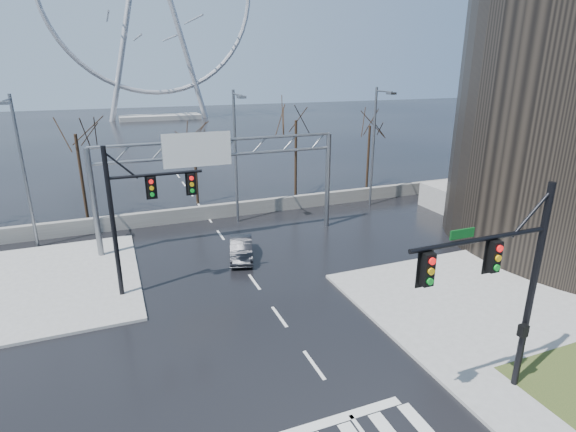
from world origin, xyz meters
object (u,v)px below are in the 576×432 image
car (241,249)px  signal_mast_far (135,207)px  signal_mast_near (507,277)px  sign_gantry (215,168)px

car → signal_mast_far: bearing=-142.4°
signal_mast_near → signal_mast_far: same height
signal_mast_near → signal_mast_far: bearing=130.3°
sign_gantry → car: sign_gantry is taller
signal_mast_near → sign_gantry: size_ratio=0.49×
signal_mast_near → car: 16.81m
signal_mast_far → car: bearing=22.4°
signal_mast_far → sign_gantry: 8.14m
signal_mast_near → signal_mast_far: 17.03m
signal_mast_near → car: signal_mast_near is taller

